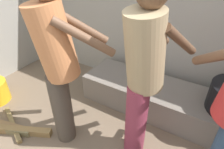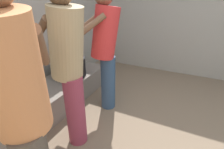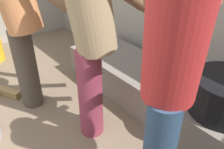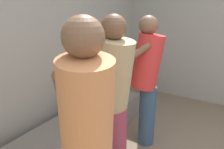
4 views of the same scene
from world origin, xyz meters
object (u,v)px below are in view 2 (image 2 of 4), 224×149
Objects in this scene: cook_in_tan_shirt at (68,62)px; cooking_pot_main at (69,67)px; cook_in_red_shirt at (105,46)px; cook_in_orange_shirt at (20,107)px.

cooking_pot_main is at bearing 41.15° from cook_in_tan_shirt.
cook_in_red_shirt is (-0.05, -0.67, 0.42)m from cooking_pot_main.
cook_in_tan_shirt is (0.69, 0.24, -0.01)m from cook_in_orange_shirt.
cooking_pot_main is 1.09m from cook_in_tan_shirt.
cook_in_tan_shirt is at bearing 19.23° from cook_in_orange_shirt.
cook_in_orange_shirt reaches higher than cook_in_red_shirt.
cook_in_orange_shirt is at bearing -148.12° from cooking_pot_main.
cook_in_tan_shirt reaches higher than cooking_pot_main.
cooking_pot_main is 1.76m from cook_in_orange_shirt.
cook_in_red_shirt is 0.70m from cook_in_tan_shirt.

